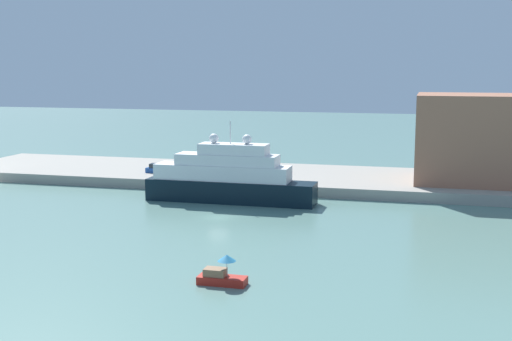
# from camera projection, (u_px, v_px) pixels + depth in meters

# --- Properties ---
(ground) EXTENTS (400.00, 400.00, 0.00)m
(ground) POSITION_uv_depth(u_px,v_px,m) (218.00, 217.00, 86.52)
(ground) COLOR slate
(quay_dock) EXTENTS (110.00, 23.09, 1.60)m
(quay_dock) POSITION_uv_depth(u_px,v_px,m) (269.00, 177.00, 112.71)
(quay_dock) COLOR gray
(quay_dock) RESTS_ON ground
(large_yacht) EXTENTS (24.51, 4.49, 11.63)m
(large_yacht) POSITION_uv_depth(u_px,v_px,m) (228.00, 178.00, 95.96)
(large_yacht) COLOR black
(large_yacht) RESTS_ON ground
(small_motorboat) EXTENTS (4.39, 1.65, 2.77)m
(small_motorboat) POSITION_uv_depth(u_px,v_px,m) (222.00, 275.00, 59.86)
(small_motorboat) COLOR #B22319
(small_motorboat) RESTS_ON ground
(harbor_building) EXTENTS (19.76, 14.30, 13.45)m
(harbor_building) POSITION_uv_depth(u_px,v_px,m) (483.00, 139.00, 102.65)
(harbor_building) COLOR #9E664C
(harbor_building) RESTS_ON quay_dock
(parked_car) EXTENTS (4.30, 1.70, 1.51)m
(parked_car) POSITION_uv_depth(u_px,v_px,m) (159.00, 169.00, 112.67)
(parked_car) COLOR #1E4C99
(parked_car) RESTS_ON quay_dock
(person_figure) EXTENTS (0.36, 0.36, 1.75)m
(person_figure) POSITION_uv_depth(u_px,v_px,m) (181.00, 169.00, 111.56)
(person_figure) COLOR #334C8C
(person_figure) RESTS_ON quay_dock
(mooring_bollard) EXTENTS (0.37, 0.37, 0.74)m
(mooring_bollard) POSITION_uv_depth(u_px,v_px,m) (240.00, 180.00, 102.99)
(mooring_bollard) COLOR black
(mooring_bollard) RESTS_ON quay_dock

